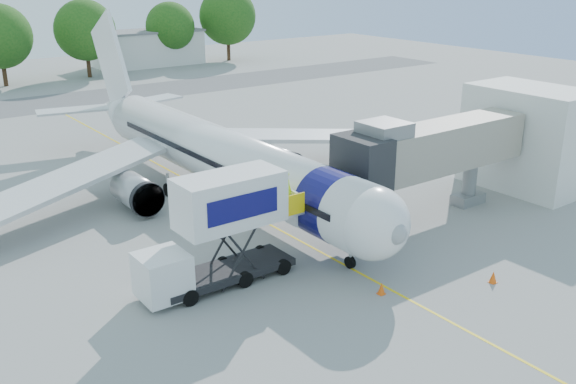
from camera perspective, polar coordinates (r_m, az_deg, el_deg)
ground at (r=40.46m, az=-3.46°, el=-1.93°), size 160.00×160.00×0.00m
guidance_line at (r=40.46m, az=-3.46°, el=-1.92°), size 0.15×70.00×0.01m
taxiway_strip at (r=77.86m, az=-20.77°, el=7.36°), size 120.00×10.00×0.01m
aircraft at (r=42.86m, az=-6.56°, el=3.38°), size 34.17×37.73×11.35m
jet_bridge at (r=39.02m, az=12.08°, el=3.57°), size 13.90×3.20×6.60m
terminal_stub at (r=47.40m, az=20.57°, el=4.51°), size 5.00×8.00×7.00m
catering_hiloader at (r=30.87m, az=-6.17°, el=-3.52°), size 8.50×2.44×5.50m
ground_tug at (r=29.11m, az=11.92°, el=-9.96°), size 3.43×2.18×1.27m
safety_cone_a at (r=33.37m, az=17.77°, el=-7.23°), size 0.39×0.39×0.61m
safety_cone_b at (r=31.10m, az=8.31°, el=-8.49°), size 0.38×0.38×0.60m
outbuilding_right at (r=103.52m, az=-12.31°, el=12.42°), size 16.40×7.40×5.30m
tree_e at (r=93.93m, az=-17.60°, el=13.55°), size 8.22×8.22×10.48m
tree_f at (r=103.03m, az=-10.43°, el=14.25°), size 7.47×7.47×9.52m
tree_g at (r=106.63m, az=-5.39°, el=15.30°), size 9.02×9.02×11.50m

